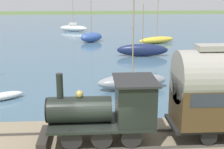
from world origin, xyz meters
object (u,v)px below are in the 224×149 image
Objects in this scene: steam_locomotive at (111,107)px; sailboat_navy at (142,50)px; sailboat_yellow at (157,40)px; sailboat_blue at (91,37)px; sailboat_white at (74,28)px; rowboat_mid_harbor at (2,96)px; sailboat_gray at (132,81)px; rowboat_near_shore at (97,105)px.

sailboat_navy is at bearing -13.10° from steam_locomotive.
sailboat_yellow is (29.72, -8.35, -1.60)m from steam_locomotive.
sailboat_blue is (1.80, 9.20, 0.20)m from sailboat_yellow.
steam_locomotive is 21.72m from sailboat_navy.
steam_locomotive is 0.87× the size of sailboat_blue.
sailboat_blue is at bearing -147.57° from sailboat_white.
sailboat_blue is 25.13m from rowboat_mid_harbor.
rowboat_mid_harbor is (7.16, 7.00, -1.83)m from steam_locomotive.
sailboat_gray is 1.20× the size of sailboat_yellow.
sailboat_yellow reaches higher than sailboat_blue.
sailboat_gray is 12.34m from sailboat_navy.
sailboat_yellow is 0.99× the size of sailboat_white.
sailboat_gray reaches higher than rowboat_near_shore.
rowboat_near_shore is (-26.52, -0.29, -0.42)m from sailboat_blue.
sailboat_gray is 21.53m from sailboat_yellow.
sailboat_white is 2.77× the size of rowboat_near_shore.
sailboat_navy is 18.35m from rowboat_mid_harbor.
steam_locomotive is 5.35m from rowboat_near_shore.
rowboat_mid_harbor is at bearing 134.46° from sailboat_blue.
rowboat_near_shore is (5.00, 0.56, -1.82)m from steam_locomotive.
sailboat_navy is at bearing -70.08° from rowboat_mid_harbor.
steam_locomotive is 0.72× the size of sailboat_white.
sailboat_white reaches higher than steam_locomotive.
sailboat_blue is at bearing 54.84° from rowboat_near_shore.
sailboat_blue is 26.52m from rowboat_near_shore.
sailboat_blue is (31.52, 0.85, -1.40)m from steam_locomotive.
sailboat_white reaches higher than sailboat_navy.
sailboat_navy is 2.17× the size of rowboat_near_shore.
sailboat_gray reaches higher than sailboat_white.
sailboat_gray is at bearing -13.70° from steam_locomotive.
rowboat_mid_harbor is at bearing 44.34° from steam_locomotive.
sailboat_navy reaches higher than steam_locomotive.
sailboat_blue reaches higher than rowboat_near_shore.
steam_locomotive is 2.00× the size of rowboat_near_shore.
steam_locomotive is at bearing 170.73° from sailboat_navy.
sailboat_gray is at bearing -107.85° from rowboat_mid_harbor.
rowboat_near_shore is (-24.71, 8.90, -0.22)m from sailboat_yellow.
sailboat_gray is (9.08, -2.21, -1.47)m from steam_locomotive.
rowboat_mid_harbor is (-22.56, 15.34, -0.23)m from sailboat_yellow.
sailboat_white is (43.87, 4.09, -1.49)m from steam_locomotive.
sailboat_navy is 0.78× the size of sailboat_white.
sailboat_yellow is 1.27× the size of sailboat_navy.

